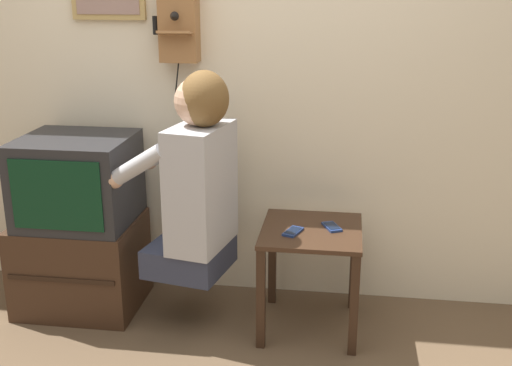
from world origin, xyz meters
The scene contains 8 objects.
wall_back centered at (0.00, 0.98, 1.27)m, with size 6.80×0.05×2.55m.
side_table centered at (0.40, 0.59, 0.41)m, with size 0.48×0.50×0.52m.
person centered at (-0.14, 0.54, 0.77)m, with size 0.59×0.49×0.99m.
tv_stand centered at (-0.80, 0.64, 0.24)m, with size 0.61×0.50×0.48m.
television centered at (-0.78, 0.64, 0.70)m, with size 0.54×0.50×0.44m.
wall_phone_antique centered at (-0.30, 0.90, 1.47)m, with size 0.23×0.19×0.82m.
cell_phone_held centered at (0.32, 0.53, 0.53)m, with size 0.10×0.14×0.01m.
cell_phone_spare centered at (0.50, 0.61, 0.53)m, with size 0.11×0.14×0.01m.
Camera 1 is at (0.55, -2.27, 1.67)m, focal length 45.00 mm.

